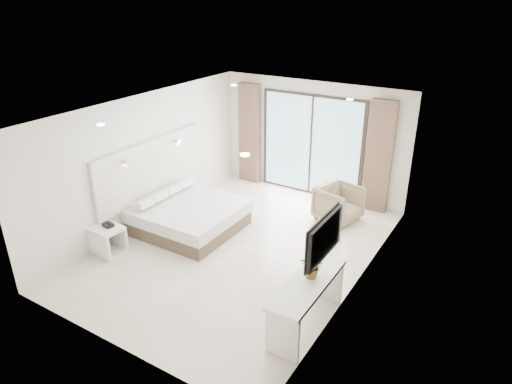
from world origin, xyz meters
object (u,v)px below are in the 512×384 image
(bed, at_px, (189,216))
(console_desk, at_px, (307,294))
(armchair, at_px, (339,202))
(nightstand, at_px, (108,240))

(bed, relative_size, console_desk, 1.19)
(armchair, bearing_deg, bed, 143.19)
(console_desk, relative_size, armchair, 1.96)
(console_desk, bearing_deg, armchair, 104.73)
(armchair, bearing_deg, nightstand, 152.35)
(nightstand, bearing_deg, bed, 70.25)
(bed, bearing_deg, armchair, 38.94)
(bed, height_order, armchair, armchair)
(bed, bearing_deg, nightstand, -114.41)
(bed, xyz_separation_m, nightstand, (-0.69, -1.53, -0.02))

